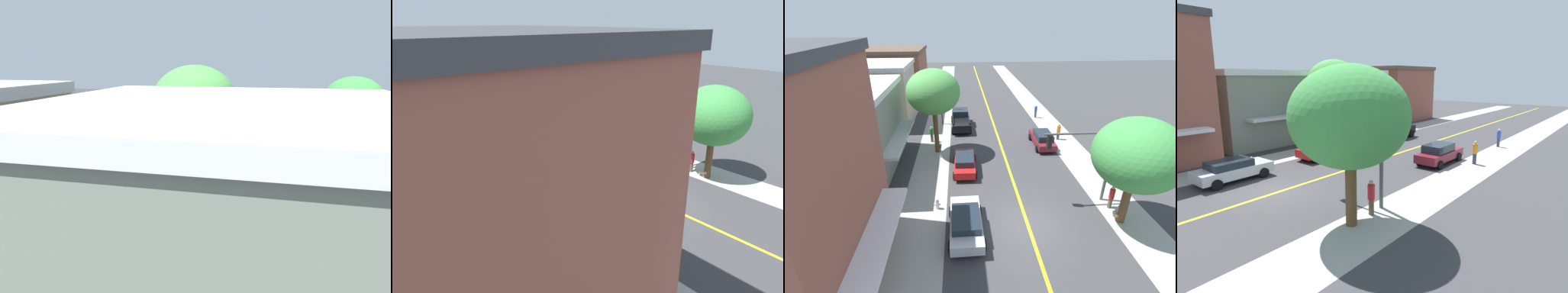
% 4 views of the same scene
% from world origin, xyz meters
% --- Properties ---
extents(ground_plane, '(140.00, 140.00, 0.00)m').
position_xyz_m(ground_plane, '(0.00, 0.00, 0.00)').
color(ground_plane, '#38383A').
extents(sidewalk_left, '(3.08, 126.00, 0.01)m').
position_xyz_m(sidewalk_left, '(-6.69, 0.00, 0.00)').
color(sidewalk_left, '#9E9E99').
rests_on(sidewalk_left, ground).
extents(sidewalk_right, '(3.08, 126.00, 0.01)m').
position_xyz_m(sidewalk_right, '(6.69, 0.00, 0.00)').
color(sidewalk_right, '#9E9E99').
rests_on(sidewalk_right, ground).
extents(road_centerline_stripe, '(0.20, 126.00, 0.00)m').
position_xyz_m(road_centerline_stripe, '(0.00, 0.00, 0.00)').
color(road_centerline_stripe, yellow).
rests_on(road_centerline_stripe, ground).
extents(pale_office_building, '(11.20, 10.95, 6.95)m').
position_xyz_m(pale_office_building, '(-14.59, 8.00, 3.49)').
color(pale_office_building, gray).
rests_on(pale_office_building, ground).
extents(brick_apartment_block, '(9.80, 7.76, 7.15)m').
position_xyz_m(brick_apartment_block, '(-14.61, 19.92, 3.59)').
color(brick_apartment_block, beige).
rests_on(brick_apartment_block, ground).
extents(tan_rowhouse, '(10.70, 10.15, 7.78)m').
position_xyz_m(tan_rowhouse, '(-14.61, 30.37, 3.91)').
color(tan_rowhouse, '#935142').
rests_on(tan_rowhouse, ground).
extents(street_tree_left_near, '(4.75, 4.75, 7.89)m').
position_xyz_m(street_tree_left_near, '(-6.34, 10.90, 5.84)').
color(street_tree_left_near, brown).
rests_on(street_tree_left_near, ground).
extents(street_tree_right_corner, '(5.04, 5.04, 6.90)m').
position_xyz_m(street_tree_right_corner, '(5.97, -0.15, 4.74)').
color(street_tree_right_corner, brown).
rests_on(street_tree_right_corner, ground).
extents(fire_hydrant, '(0.44, 0.24, 0.78)m').
position_xyz_m(fire_hydrant, '(-5.77, 1.99, 0.39)').
color(fire_hydrant, silver).
rests_on(fire_hydrant, ground).
extents(parking_meter, '(0.12, 0.18, 1.30)m').
position_xyz_m(parking_meter, '(-5.93, 9.52, 0.86)').
color(parking_meter, '#4C4C51').
rests_on(parking_meter, ground).
extents(traffic_light_mast, '(4.77, 0.32, 5.71)m').
position_xyz_m(traffic_light_mast, '(4.32, 2.16, 3.80)').
color(traffic_light_mast, '#474C47').
rests_on(traffic_light_mast, ground).
extents(street_lamp, '(0.70, 0.36, 6.40)m').
position_xyz_m(street_lamp, '(-6.24, 18.63, 3.96)').
color(street_lamp, '#38383D').
rests_on(street_lamp, ground).
extents(red_sedan_left_curb, '(2.00, 4.44, 1.42)m').
position_xyz_m(red_sedan_left_curb, '(-3.78, 7.10, 0.75)').
color(red_sedan_left_curb, red).
rests_on(red_sedan_left_curb, ground).
extents(silver_sedan_left_curb, '(2.14, 4.62, 1.35)m').
position_xyz_m(silver_sedan_left_curb, '(-3.89, -0.38, 0.73)').
color(silver_sedan_left_curb, '#B7BABF').
rests_on(silver_sedan_left_curb, ground).
extents(maroon_sedan_right_curb, '(1.98, 4.54, 1.50)m').
position_xyz_m(maroon_sedan_right_curb, '(4.15, 11.45, 0.78)').
color(maroon_sedan_right_curb, maroon).
rests_on(maroon_sedan_right_curb, ground).
extents(black_pickup_truck, '(2.34, 5.56, 1.93)m').
position_xyz_m(black_pickup_truck, '(-4.00, 17.33, 0.95)').
color(black_pickup_truck, black).
rests_on(black_pickup_truck, ground).
extents(pedestrian_green_shirt, '(0.39, 0.39, 1.71)m').
position_xyz_m(pedestrian_green_shirt, '(-7.05, 13.29, 0.90)').
color(pedestrian_green_shirt, brown).
rests_on(pedestrian_green_shirt, ground).
extents(pedestrian_red_shirt, '(0.35, 0.35, 1.70)m').
position_xyz_m(pedestrian_red_shirt, '(5.95, 1.23, 0.90)').
color(pedestrian_red_shirt, brown).
rests_on(pedestrian_red_shirt, ground).
extents(pedestrian_blue_shirt, '(0.34, 0.34, 1.69)m').
position_xyz_m(pedestrian_blue_shirt, '(5.72, 20.06, 0.89)').
color(pedestrian_blue_shirt, '#33384C').
rests_on(pedestrian_blue_shirt, ground).
extents(pedestrian_orange_shirt, '(0.37, 0.37, 1.75)m').
position_xyz_m(pedestrian_orange_shirt, '(6.30, 12.92, 0.92)').
color(pedestrian_orange_shirt, '#33384C').
rests_on(pedestrian_orange_shirt, ground).
extents(small_dog, '(0.33, 0.70, 0.52)m').
position_xyz_m(small_dog, '(5.73, 0.11, 0.34)').
color(small_dog, '#C6B28C').
rests_on(small_dog, ground).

